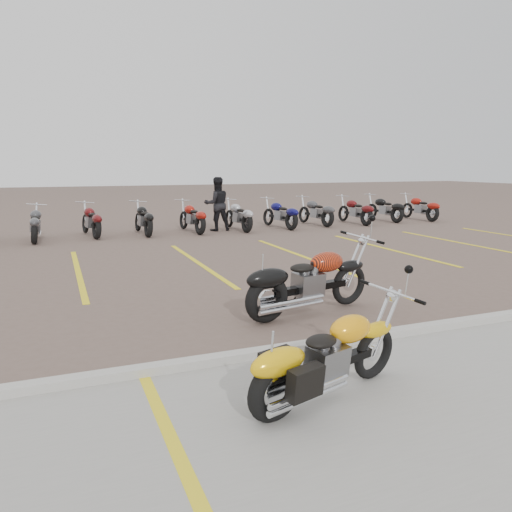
# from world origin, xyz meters

# --- Properties ---
(ground) EXTENTS (100.00, 100.00, 0.00)m
(ground) POSITION_xyz_m (0.00, 0.00, 0.00)
(ground) COLOR brown
(ground) RESTS_ON ground
(concrete_apron) EXTENTS (60.00, 5.00, 0.01)m
(concrete_apron) POSITION_xyz_m (0.00, -4.50, 0.01)
(concrete_apron) COLOR #9E9B93
(concrete_apron) RESTS_ON ground
(curb) EXTENTS (60.00, 0.18, 0.12)m
(curb) POSITION_xyz_m (0.00, -2.00, 0.06)
(curb) COLOR #ADAAA3
(curb) RESTS_ON ground
(parking_stripes) EXTENTS (38.00, 5.50, 0.01)m
(parking_stripes) POSITION_xyz_m (0.00, 4.00, 0.00)
(parking_stripes) COLOR yellow
(parking_stripes) RESTS_ON ground
(yellow_cruiser) EXTENTS (1.95, 0.72, 0.83)m
(yellow_cruiser) POSITION_xyz_m (-0.74, -3.22, 0.41)
(yellow_cruiser) COLOR black
(yellow_cruiser) RESTS_ON ground
(flame_cruiser) EXTENTS (2.32, 0.61, 0.96)m
(flame_cruiser) POSITION_xyz_m (0.44, -0.60, 0.48)
(flame_cruiser) COLOR black
(flame_cruiser) RESTS_ON ground
(person_b) EXTENTS (0.93, 0.74, 1.88)m
(person_b) POSITION_xyz_m (2.21, 9.51, 0.94)
(person_b) COLOR black
(person_b) RESTS_ON ground
(bg_bike_row) EXTENTS (22.24, 2.04, 1.10)m
(bg_bike_row) POSITION_xyz_m (0.42, 9.56, 0.55)
(bg_bike_row) COLOR black
(bg_bike_row) RESTS_ON ground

